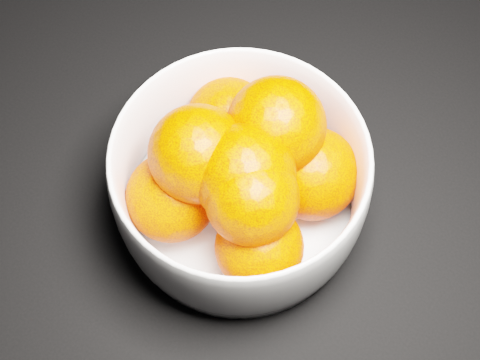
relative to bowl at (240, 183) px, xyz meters
The scene contains 2 objects.
bowl is the anchor object (origin of this frame).
orange_pile 0.02m from the bowl, 56.67° to the left, with size 0.15×0.15×0.11m.
Camera 1 is at (-0.12, -0.10, 0.49)m, focal length 50.00 mm.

